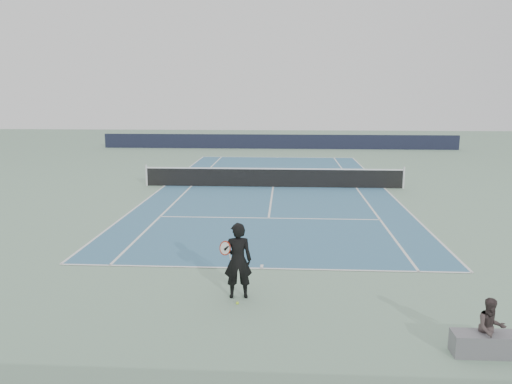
# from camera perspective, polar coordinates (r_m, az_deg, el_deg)

# --- Properties ---
(ground) EXTENTS (80.00, 80.00, 0.00)m
(ground) POSITION_cam_1_polar(r_m,az_deg,el_deg) (24.90, 1.97, 0.56)
(ground) COLOR gray
(court_surface) EXTENTS (10.97, 23.77, 0.01)m
(court_surface) POSITION_cam_1_polar(r_m,az_deg,el_deg) (24.90, 1.97, 0.58)
(court_surface) COLOR teal
(court_surface) RESTS_ON ground
(tennis_net) EXTENTS (12.90, 0.10, 1.07)m
(tennis_net) POSITION_cam_1_polar(r_m,az_deg,el_deg) (24.82, 1.98, 1.71)
(tennis_net) COLOR silver
(tennis_net) RESTS_ON ground
(windscreen_far) EXTENTS (30.00, 0.25, 1.20)m
(windscreen_far) POSITION_cam_1_polar(r_m,az_deg,el_deg) (42.55, 2.60, 5.77)
(windscreen_far) COLOR black
(windscreen_far) RESTS_ON ground
(tennis_player) EXTENTS (0.81, 0.56, 1.76)m
(tennis_player) POSITION_cam_1_polar(r_m,az_deg,el_deg) (11.35, -2.10, -7.81)
(tennis_player) COLOR black
(tennis_player) RESTS_ON ground
(tennis_ball) EXTENTS (0.07, 0.07, 0.07)m
(tennis_ball) POSITION_cam_1_polar(r_m,az_deg,el_deg) (11.29, -2.15, -12.56)
(tennis_ball) COLOR #B3DC2D
(tennis_ball) RESTS_ON ground
(spectator_bench) EXTENTS (1.30, 0.47, 1.10)m
(spectator_bench) POSITION_cam_1_polar(r_m,az_deg,el_deg) (10.06, 25.14, -14.65)
(spectator_bench) COLOR slate
(spectator_bench) RESTS_ON ground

